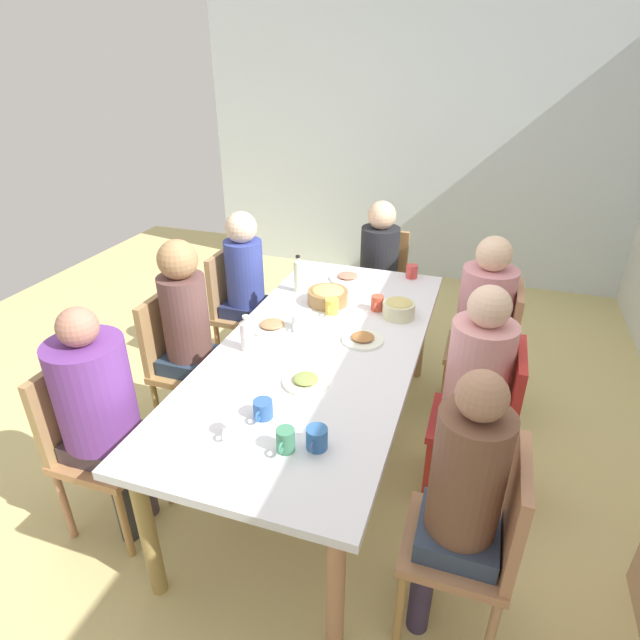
% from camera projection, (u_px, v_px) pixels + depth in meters
% --- Properties ---
extents(ground_plane, '(7.20, 7.20, 0.00)m').
position_uv_depth(ground_plane, '(320.00, 455.00, 3.05)').
color(ground_plane, '#D1C17B').
extents(wall_left, '(0.12, 4.33, 2.60)m').
position_uv_depth(wall_left, '(419.00, 148.00, 5.02)').
color(wall_left, silver).
rests_on(wall_left, ground_plane).
extents(dining_table, '(2.28, 1.02, 0.76)m').
position_uv_depth(dining_table, '(320.00, 357.00, 2.73)').
color(dining_table, white).
rests_on(dining_table, ground_plane).
extents(chair_0, '(0.40, 0.40, 0.90)m').
position_uv_depth(chair_0, '(237.00, 305.00, 3.70)').
color(chair_0, '#A57C50').
rests_on(chair_0, ground_plane).
extents(person_0, '(0.30, 0.30, 1.20)m').
position_uv_depth(person_0, '(247.00, 280.00, 3.58)').
color(person_0, '#2F3544').
rests_on(person_0, ground_plane).
extents(chair_1, '(0.40, 0.40, 0.90)m').
position_uv_depth(chair_1, '(493.00, 344.00, 3.21)').
color(chair_1, tan).
rests_on(chair_1, ground_plane).
extents(person_1, '(0.33, 0.33, 1.20)m').
position_uv_depth(person_1, '(483.00, 311.00, 3.13)').
color(person_1, brown).
rests_on(person_1, ground_plane).
extents(chair_2, '(0.40, 0.40, 0.90)m').
position_uv_depth(chair_2, '(380.00, 281.00, 4.09)').
color(chair_2, '#A87549').
rests_on(chair_2, ground_plane).
extents(person_2, '(0.30, 0.30, 1.17)m').
position_uv_depth(person_2, '(379.00, 262.00, 3.93)').
color(person_2, brown).
rests_on(person_2, ground_plane).
extents(chair_3, '(0.40, 0.40, 0.90)m').
position_uv_depth(chair_3, '(488.00, 416.00, 2.57)').
color(chair_3, red).
rests_on(chair_3, ground_plane).
extents(person_3, '(0.31, 0.31, 1.21)m').
position_uv_depth(person_3, '(475.00, 377.00, 2.49)').
color(person_3, brown).
rests_on(person_3, ground_plane).
extents(chair_4, '(0.40, 0.40, 0.90)m').
position_uv_depth(chair_4, '(92.00, 437.00, 2.43)').
color(chair_4, '#B57E4F').
rests_on(chair_4, ground_plane).
extents(person_4, '(0.34, 0.34, 1.21)m').
position_uv_depth(person_4, '(98.00, 404.00, 2.30)').
color(person_4, '#433740').
rests_on(person_4, ground_plane).
extents(chair_5, '(0.40, 0.40, 0.90)m').
position_uv_depth(chair_5, '(479.00, 537.00, 1.93)').
color(chair_5, '#AB7752').
rests_on(chair_5, ground_plane).
extents(person_5, '(0.30, 0.30, 1.23)m').
position_uv_depth(person_5, '(461.00, 491.00, 1.86)').
color(person_5, '#352A46').
rests_on(person_5, ground_plane).
extents(chair_6, '(0.40, 0.40, 0.90)m').
position_uv_depth(chair_6, '(180.00, 357.00, 3.06)').
color(chair_6, '#B1834C').
rests_on(chair_6, ground_plane).
extents(person_6, '(0.30, 0.30, 1.25)m').
position_uv_depth(person_6, '(188.00, 325.00, 2.93)').
color(person_6, '#29394F').
rests_on(person_6, ground_plane).
extents(plate_0, '(0.25, 0.25, 0.04)m').
position_uv_depth(plate_0, '(272.00, 326.00, 2.86)').
color(plate_0, silver).
rests_on(plate_0, dining_table).
extents(plate_1, '(0.25, 0.25, 0.04)m').
position_uv_depth(plate_1, '(348.00, 277.00, 3.48)').
color(plate_1, white).
rests_on(plate_1, dining_table).
extents(plate_2, '(0.22, 0.22, 0.04)m').
position_uv_depth(plate_2, '(363.00, 339.00, 2.73)').
color(plate_2, white).
rests_on(plate_2, dining_table).
extents(plate_3, '(0.22, 0.22, 0.04)m').
position_uv_depth(plate_3, '(306.00, 381.00, 2.38)').
color(plate_3, '#EEE8C6').
rests_on(plate_3, dining_table).
extents(bowl_0, '(0.19, 0.19, 0.11)m').
position_uv_depth(bowl_0, '(399.00, 308.00, 2.97)').
color(bowl_0, beige).
rests_on(bowl_0, dining_table).
extents(bowl_1, '(0.25, 0.25, 0.10)m').
position_uv_depth(bowl_1, '(328.00, 295.00, 3.13)').
color(bowl_1, olive).
rests_on(bowl_1, dining_table).
extents(cup_0, '(0.11, 0.08, 0.09)m').
position_uv_depth(cup_0, '(377.00, 303.00, 3.05)').
color(cup_0, '#C74D35').
rests_on(cup_0, dining_table).
extents(cup_1, '(0.11, 0.07, 0.10)m').
position_uv_depth(cup_1, '(285.00, 440.00, 1.97)').
color(cup_1, '#3F825F').
rests_on(cup_1, dining_table).
extents(cup_2, '(0.11, 0.07, 0.07)m').
position_uv_depth(cup_2, '(230.00, 427.00, 2.06)').
color(cup_2, white).
rests_on(cup_2, dining_table).
extents(cup_3, '(0.11, 0.08, 0.09)m').
position_uv_depth(cup_3, '(412.00, 272.00, 3.49)').
color(cup_3, '#CF4643').
rests_on(cup_3, dining_table).
extents(cup_4, '(0.12, 0.08, 0.08)m').
position_uv_depth(cup_4, '(263.00, 409.00, 2.15)').
color(cup_4, '#325D9F').
rests_on(cup_4, dining_table).
extents(cup_5, '(0.11, 0.07, 0.10)m').
position_uv_depth(cup_5, '(298.00, 323.00, 2.82)').
color(cup_5, white).
rests_on(cup_5, dining_table).
extents(cup_6, '(0.12, 0.09, 0.09)m').
position_uv_depth(cup_6, '(317.00, 438.00, 1.98)').
color(cup_6, '#2E60A1').
rests_on(cup_6, dining_table).
extents(cup_7, '(0.11, 0.08, 0.09)m').
position_uv_depth(cup_7, '(332.00, 306.00, 3.01)').
color(cup_7, yellow).
rests_on(cup_7, dining_table).
extents(bottle_0, '(0.07, 0.07, 0.19)m').
position_uv_depth(bottle_0, '(247.00, 334.00, 2.62)').
color(bottle_0, silver).
rests_on(bottle_0, dining_table).
extents(bottle_1, '(0.06, 0.06, 0.24)m').
position_uv_depth(bottle_1, '(298.00, 275.00, 3.26)').
color(bottle_1, silver).
rests_on(bottle_1, dining_table).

